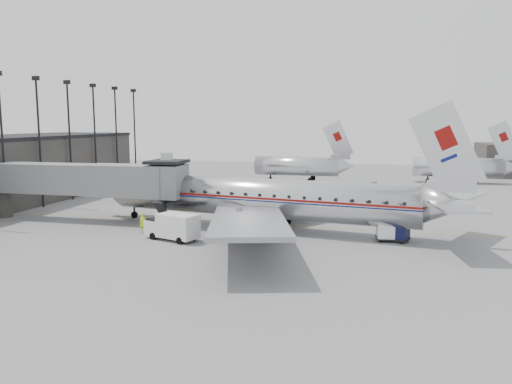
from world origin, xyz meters
TOP-DOWN VIEW (x-y plane):
  - ground at (0.00, 0.00)m, footprint 160.00×160.00m
  - apron_line at (3.00, 6.00)m, footprint 60.00×0.15m
  - jet_bridge at (-16.66, 3.67)m, footprint 21.00×6.20m
  - floodlight_masts at (-27.50, 13.00)m, footprint 0.90×42.25m
  - distant_aircraft_near at (-1.79, 42.00)m, footprint 16.39×3.20m
  - distant_aircraft_mid at (24.21, 46.00)m, footprint 16.39×3.20m
  - airliner at (0.74, 3.88)m, footprint 37.29×34.30m
  - service_van at (-6.06, -1.98)m, footprint 5.23×3.41m
  - baggage_cart_navy at (12.55, 2.00)m, footprint 2.64×2.33m
  - baggage_cart_white at (12.17, 2.00)m, footprint 2.56×2.06m
  - ramp_worker at (-9.64, -0.21)m, footprint 0.73×0.51m

SIDE VIEW (x-z plane):
  - ground at x=0.00m, z-range 0.00..0.00m
  - apron_line at x=3.00m, z-range 0.00..0.01m
  - baggage_cart_navy at x=12.55m, z-range 0.06..1.79m
  - ramp_worker at x=-9.64m, z-range 0.00..1.90m
  - baggage_cart_white at x=12.17m, z-range 0.06..1.93m
  - service_van at x=-6.06m, z-range 0.06..2.36m
  - distant_aircraft_near at x=-1.79m, z-range -2.40..7.86m
  - distant_aircraft_mid at x=24.21m, z-range -2.40..7.86m
  - airliner at x=0.74m, z-range -2.95..8.91m
  - jet_bridge at x=-16.66m, z-range 0.63..7.73m
  - floodlight_masts at x=-27.50m, z-range 0.74..15.99m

